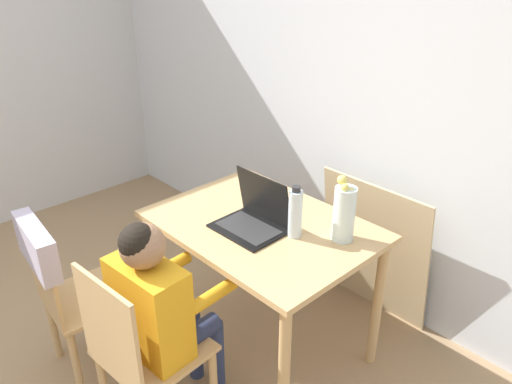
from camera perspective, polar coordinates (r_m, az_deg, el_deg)
wall_back at (r=2.86m, az=10.52°, el=11.75°), size 6.40×0.05×2.50m
dining_table at (r=2.45m, az=0.68°, el=-5.65°), size 1.06×0.76×0.76m
chair_occupied at (r=2.21m, az=-13.06°, el=-17.53°), size 0.43×0.43×0.87m
chair_spare at (r=2.49m, az=-21.46°, el=-8.95°), size 0.44×0.47×0.88m
person_seated at (r=2.13m, az=-11.06°, el=-12.28°), size 0.38×0.45×1.03m
laptop at (r=2.33m, az=-0.15°, el=-2.74°), size 0.33×0.25×0.25m
flower_vase at (r=2.23m, az=10.05°, el=-2.27°), size 0.10×0.10×0.31m
water_bottle at (r=2.24m, az=4.52°, el=-2.43°), size 0.06×0.06×0.25m
cardboard_panel at (r=2.92m, az=13.29°, el=-6.26°), size 0.68×0.13×0.83m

